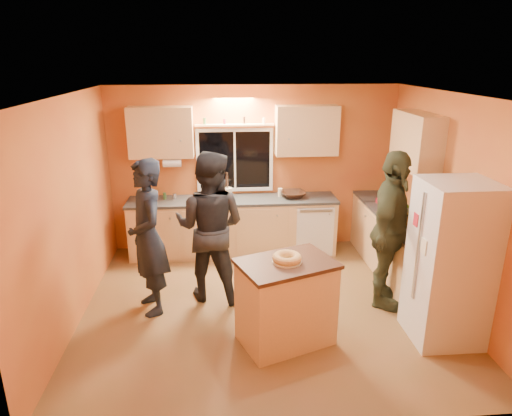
{
  "coord_description": "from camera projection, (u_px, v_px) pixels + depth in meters",
  "views": [
    {
      "loc": [
        -0.54,
        -5.05,
        3.0
      ],
      "look_at": [
        -0.1,
        0.4,
        1.18
      ],
      "focal_mm": 32.0,
      "sensor_mm": 36.0,
      "label": 1
    }
  ],
  "objects": [
    {
      "name": "mixing_bowl",
      "position": [
        293.0,
        194.0,
        7.14
      ],
      "size": [
        0.41,
        0.41,
        0.09
      ],
      "primitive_type": "imported",
      "rotation": [
        0.0,
        0.0,
        0.09
      ],
      "color": "black",
      "rests_on": "back_counter"
    },
    {
      "name": "ground",
      "position": [
        266.0,
        306.0,
        5.77
      ],
      "size": [
        4.5,
        4.5,
        0.0
      ],
      "primitive_type": "plane",
      "color": "brown",
      "rests_on": "ground"
    },
    {
      "name": "back_counter",
      "position": [
        256.0,
        225.0,
        7.23
      ],
      "size": [
        4.23,
        0.62,
        0.9
      ],
      "color": "#E2B176",
      "rests_on": "ground"
    },
    {
      "name": "right_counter",
      "position": [
        404.0,
        252.0,
        6.25
      ],
      "size": [
        0.62,
        1.84,
        0.9
      ],
      "color": "#E2B176",
      "rests_on": "ground"
    },
    {
      "name": "potted_plant",
      "position": [
        408.0,
        212.0,
        5.95
      ],
      "size": [
        0.32,
        0.29,
        0.33
      ],
      "primitive_type": "imported",
      "rotation": [
        0.0,
        0.0,
        -0.11
      ],
      "color": "gray",
      "rests_on": "right_counter"
    },
    {
      "name": "person_right",
      "position": [
        390.0,
        231.0,
        5.53
      ],
      "size": [
        1.01,
        1.24,
        1.97
      ],
      "primitive_type": "imported",
      "rotation": [
        0.0,
        0.0,
        1.04
      ],
      "color": "#363A25",
      "rests_on": "ground"
    },
    {
      "name": "red_box",
      "position": [
        382.0,
        201.0,
        6.85
      ],
      "size": [
        0.16,
        0.12,
        0.07
      ],
      "primitive_type": "cube",
      "rotation": [
        0.0,
        0.0,
        0.02
      ],
      "color": "#B51B2C",
      "rests_on": "right_counter"
    },
    {
      "name": "island",
      "position": [
        286.0,
        302.0,
        4.92
      ],
      "size": [
        1.16,
        0.98,
        0.96
      ],
      "rotation": [
        0.0,
        0.0,
        0.37
      ],
      "color": "#E2B176",
      "rests_on": "ground"
    },
    {
      "name": "refrigerator",
      "position": [
        450.0,
        263.0,
        4.87
      ],
      "size": [
        0.72,
        0.7,
        1.8
      ],
      "primitive_type": "cube",
      "color": "silver",
      "rests_on": "ground"
    },
    {
      "name": "utensil_crock",
      "position": [
        228.0,
        193.0,
        7.06
      ],
      "size": [
        0.14,
        0.14,
        0.17
      ],
      "primitive_type": "cylinder",
      "color": "#EEE8C7",
      "rests_on": "back_counter"
    },
    {
      "name": "room_shell",
      "position": [
        273.0,
        174.0,
        5.65
      ],
      "size": [
        4.54,
        4.04,
        2.61
      ],
      "color": "orange",
      "rests_on": "ground"
    },
    {
      "name": "bundt_pastry",
      "position": [
        287.0,
        258.0,
        4.76
      ],
      "size": [
        0.31,
        0.31,
        0.09
      ],
      "primitive_type": "torus",
      "color": "tan",
      "rests_on": "island"
    },
    {
      "name": "person_left",
      "position": [
        148.0,
        238.0,
        5.41
      ],
      "size": [
        0.67,
        0.81,
        1.9
      ],
      "primitive_type": "imported",
      "rotation": [
        0.0,
        0.0,
        -1.2
      ],
      "color": "black",
      "rests_on": "ground"
    },
    {
      "name": "person_center",
      "position": [
        210.0,
        227.0,
        5.72
      ],
      "size": [
        1.12,
        0.98,
        1.93
      ],
      "primitive_type": "imported",
      "rotation": [
        0.0,
        0.0,
        2.83
      ],
      "color": "black",
      "rests_on": "ground"
    }
  ]
}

